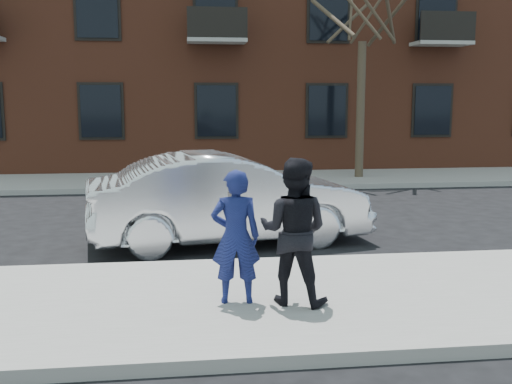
{
  "coord_description": "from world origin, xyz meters",
  "views": [
    {
      "loc": [
        -1.08,
        -7.36,
        2.59
      ],
      "look_at": [
        -0.12,
        0.4,
        1.37
      ],
      "focal_mm": 42.0,
      "sensor_mm": 36.0,
      "label": 1
    }
  ],
  "objects": [
    {
      "name": "apartment_building",
      "position": [
        2.0,
        18.0,
        6.16
      ],
      "size": [
        24.3,
        10.3,
        12.3
      ],
      "color": "brown",
      "rests_on": "ground"
    },
    {
      "name": "man_peacoat",
      "position": [
        0.23,
        -0.49,
        1.03
      ],
      "size": [
        1.05,
        0.96,
        1.76
      ],
      "rotation": [
        0.0,
        0.0,
        2.72
      ],
      "color": "black",
      "rests_on": "near_sidewalk"
    },
    {
      "name": "far_sidewalk",
      "position": [
        0.0,
        11.25,
        0.07
      ],
      "size": [
        50.0,
        3.5,
        0.15
      ],
      "primitive_type": "cube",
      "color": "gray",
      "rests_on": "ground"
    },
    {
      "name": "near_curb",
      "position": [
        0.0,
        1.55,
        0.07
      ],
      "size": [
        50.0,
        0.1,
        0.15
      ],
      "primitive_type": "cube",
      "color": "#999691",
      "rests_on": "ground"
    },
    {
      "name": "man_hoodie",
      "position": [
        -0.46,
        -0.39,
        0.96
      ],
      "size": [
        0.61,
        0.5,
        1.62
      ],
      "rotation": [
        0.0,
        0.0,
        3.09
      ],
      "color": "navy",
      "rests_on": "near_sidewalk"
    },
    {
      "name": "silver_sedan",
      "position": [
        -0.26,
        3.2,
        0.82
      ],
      "size": [
        5.2,
        2.49,
        1.64
      ],
      "primitive_type": "imported",
      "rotation": [
        0.0,
        0.0,
        1.73
      ],
      "color": "silver",
      "rests_on": "ground"
    },
    {
      "name": "far_curb",
      "position": [
        0.0,
        9.45,
        0.07
      ],
      "size": [
        50.0,
        0.1,
        0.15
      ],
      "primitive_type": "cube",
      "color": "#999691",
      "rests_on": "ground"
    },
    {
      "name": "street_tree",
      "position": [
        4.5,
        11.0,
        5.52
      ],
      "size": [
        3.6,
        3.6,
        6.8
      ],
      "color": "#3A2E22",
      "rests_on": "far_sidewalk"
    },
    {
      "name": "near_sidewalk",
      "position": [
        0.0,
        -0.25,
        0.07
      ],
      "size": [
        50.0,
        3.5,
        0.15
      ],
      "primitive_type": "cube",
      "color": "gray",
      "rests_on": "ground"
    },
    {
      "name": "ground",
      "position": [
        0.0,
        0.0,
        0.0
      ],
      "size": [
        100.0,
        100.0,
        0.0
      ],
      "primitive_type": "plane",
      "color": "black",
      "rests_on": "ground"
    }
  ]
}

